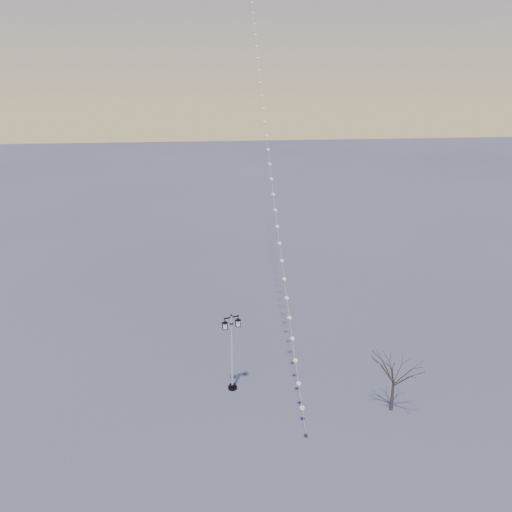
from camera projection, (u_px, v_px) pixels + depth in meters
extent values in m
plane|color=#575858|center=(259.00, 423.00, 30.36)|extent=(300.00, 300.00, 0.00)
cylinder|color=black|center=(233.00, 388.00, 33.73)|extent=(0.59, 0.59, 0.17)
cylinder|color=black|center=(233.00, 385.00, 33.68)|extent=(0.42, 0.42, 0.15)
cylinder|color=silver|center=(232.00, 351.00, 32.87)|extent=(0.14, 0.14, 4.93)
cylinder|color=black|center=(231.00, 323.00, 32.26)|extent=(0.21, 0.21, 0.06)
cube|color=black|center=(231.00, 317.00, 32.13)|extent=(0.97, 0.38, 0.06)
sphere|color=black|center=(231.00, 315.00, 32.09)|extent=(0.15, 0.15, 0.15)
pyramid|color=black|center=(225.00, 321.00, 32.00)|extent=(0.46, 0.46, 0.15)
cube|color=beige|center=(225.00, 326.00, 32.10)|extent=(0.27, 0.27, 0.36)
cube|color=black|center=(225.00, 329.00, 32.17)|extent=(0.31, 0.31, 0.04)
pyramid|color=black|center=(238.00, 318.00, 32.36)|extent=(0.46, 0.46, 0.15)
cube|color=beige|center=(238.00, 323.00, 32.47)|extent=(0.27, 0.27, 0.36)
cube|color=black|center=(238.00, 326.00, 32.53)|extent=(0.31, 0.31, 0.04)
cone|color=#41352C|center=(392.00, 395.00, 31.30)|extent=(0.24, 0.24, 2.01)
cylinder|color=#31271B|center=(306.00, 435.00, 29.19)|extent=(0.18, 0.18, 0.18)
cylinder|color=black|center=(306.00, 435.00, 29.18)|extent=(0.03, 0.03, 0.22)
cone|color=orange|center=(266.00, 115.00, 43.99)|extent=(0.07, 0.07, 0.25)
cylinder|color=white|center=(306.00, 429.00, 29.05)|extent=(0.01, 0.01, 0.71)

